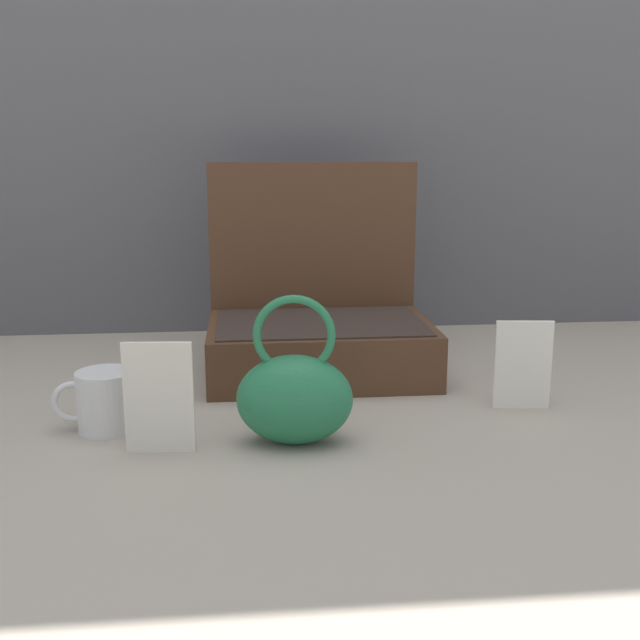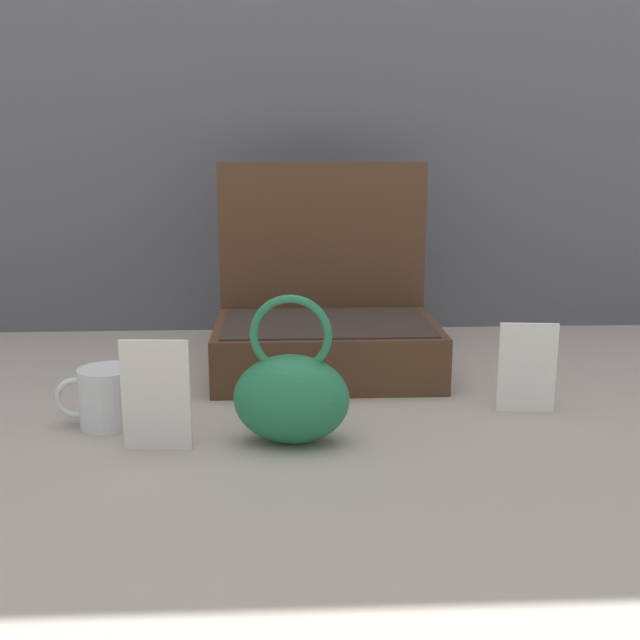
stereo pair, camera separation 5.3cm
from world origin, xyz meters
name	(u,v)px [view 1 (the left image)]	position (x,y,z in m)	size (l,w,h in m)	color
ground_plane	(304,415)	(0.00, 0.00, 0.00)	(6.00, 6.00, 0.00)	#9E9384
open_suitcase	(318,324)	(0.05, 0.24, 0.08)	(0.39, 0.28, 0.37)	#4C301E
teal_pouch_handbag	(295,395)	(-0.02, -0.11, 0.07)	(0.17, 0.11, 0.21)	#237247
coffee_mug	(105,401)	(-0.29, -0.03, 0.04)	(0.12, 0.08, 0.09)	silver
info_card_left	(524,366)	(0.34, 0.00, 0.07)	(0.09, 0.01, 0.14)	white
poster_card_right	(159,398)	(-0.20, -0.12, 0.08)	(0.09, 0.01, 0.15)	silver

